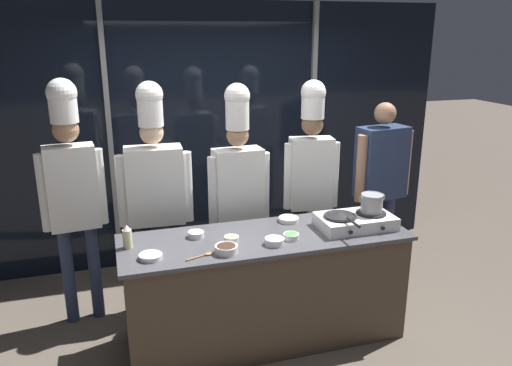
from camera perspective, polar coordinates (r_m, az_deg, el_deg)
ground_plane at (r=4.28m, az=1.02°, el=-17.10°), size 24.00×24.00×0.00m
window_wall_back at (r=5.29m, az=-4.57°, el=5.47°), size 5.06×0.09×2.70m
demo_counter at (r=4.05m, az=1.05°, el=-11.84°), size 2.22×0.72×0.89m
portable_stove at (r=4.06m, az=11.27°, el=-4.29°), size 0.60×0.38×0.11m
frying_pan at (r=3.97m, az=9.62°, el=-3.51°), size 0.26×0.45×0.04m
stock_pot at (r=4.08m, az=13.09°, el=-2.23°), size 0.20×0.18×0.15m
squeeze_bottle_oil at (r=3.73m, az=-14.51°, el=-5.99°), size 0.07×0.07×0.18m
prep_bowl_garlic at (r=3.55m, az=-11.97°, el=-8.16°), size 0.16×0.16×0.04m
prep_bowl_scallions at (r=3.79m, az=4.03°, el=-6.04°), size 0.12×0.12×0.04m
prep_bowl_chicken at (r=3.84m, az=-6.89°, el=-5.79°), size 0.13×0.13×0.05m
prep_bowl_ginger at (r=4.13m, az=3.74°, el=-4.12°), size 0.17×0.17×0.04m
prep_bowl_noodles at (r=3.69m, az=2.13°, el=-6.61°), size 0.15×0.15×0.05m
prep_bowl_mushrooms at (r=3.72m, az=-2.82°, el=-6.42°), size 0.11×0.11×0.06m
prep_bowl_soy_glaze at (r=3.56m, az=-3.42°, el=-7.50°), size 0.17×0.17×0.06m
serving_spoon_slotted at (r=3.54m, az=-5.93°, el=-8.18°), size 0.21×0.10×0.02m
chef_head at (r=4.26m, az=-20.35°, el=0.24°), size 0.51×0.25×2.06m
chef_sous at (r=4.30m, az=-11.48°, el=-0.30°), size 0.63×0.27×2.02m
chef_line at (r=4.34m, az=-2.05°, el=0.18°), size 0.56×0.24×1.99m
chef_pastry at (r=4.58m, az=6.29°, el=1.68°), size 0.50×0.26×2.00m
person_guest at (r=4.94m, az=14.06°, el=0.83°), size 0.62×0.31×1.77m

